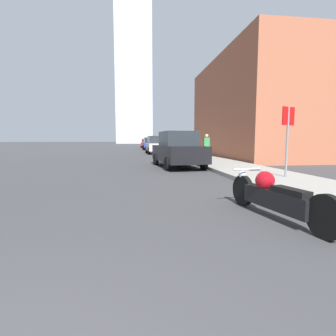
% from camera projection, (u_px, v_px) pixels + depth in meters
% --- Properties ---
extents(sidewalk, '(2.76, 240.00, 0.15)m').
position_uv_depth(sidewalk, '(164.00, 148.00, 40.75)').
color(sidewalk, gray).
rests_on(sidewalk, ground_plane).
extents(brick_storefront, '(13.07, 13.90, 7.66)m').
position_uv_depth(brick_storefront, '(293.00, 110.00, 21.24)').
color(brick_storefront, '#9E563D').
rests_on(brick_storefront, ground_plane).
extents(distant_tower, '(14.19, 14.19, 70.91)m').
position_uv_depth(distant_tower, '(133.00, 55.00, 105.28)').
color(distant_tower, silver).
rests_on(distant_tower, ground_plane).
extents(motorcycle, '(0.74, 2.63, 0.81)m').
position_uv_depth(motorcycle, '(274.00, 196.00, 4.60)').
color(motorcycle, black).
rests_on(motorcycle, ground_plane).
extents(parked_car_black, '(2.27, 4.61, 1.81)m').
position_uv_depth(parked_car_black, '(178.00, 150.00, 13.21)').
color(parked_car_black, black).
rests_on(parked_car_black, ground_plane).
extents(parked_car_silver, '(1.96, 4.54, 1.78)m').
position_uv_depth(parked_car_silver, '(156.00, 145.00, 26.26)').
color(parked_car_silver, '#BCBCC1').
rests_on(parked_car_silver, ground_plane).
extents(parked_car_blue, '(2.01, 4.13, 1.74)m').
position_uv_depth(parked_car_blue, '(150.00, 144.00, 37.10)').
color(parked_car_blue, '#1E3899').
rests_on(parked_car_blue, ground_plane).
extents(parked_car_red, '(2.15, 4.22, 1.59)m').
position_uv_depth(parked_car_red, '(146.00, 143.00, 48.18)').
color(parked_car_red, red).
rests_on(parked_car_red, ground_plane).
extents(stop_sign, '(0.57, 0.26, 2.31)m').
position_uv_depth(stop_sign, '(288.00, 129.00, 8.65)').
color(stop_sign, slate).
rests_on(stop_sign, sidewalk).
extents(pedestrian, '(0.36, 0.22, 1.60)m').
position_uv_depth(pedestrian, '(207.00, 147.00, 16.42)').
color(pedestrian, '#38383D').
rests_on(pedestrian, sidewalk).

